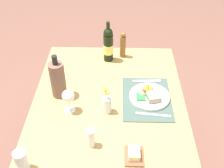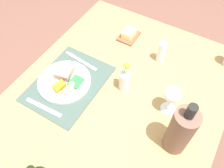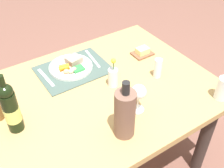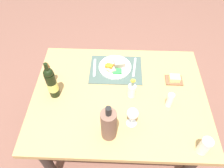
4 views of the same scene
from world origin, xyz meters
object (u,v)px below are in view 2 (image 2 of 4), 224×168
dining_table (114,111)px  wine_glass (173,95)px  flower_vase (125,80)px  salt_shaker (161,52)px  dinner_plate (65,80)px  knife (44,107)px  butter_dish (129,35)px  fork (81,61)px  cooler_bottle (180,131)px

dining_table → wine_glass: size_ratio=8.07×
flower_vase → salt_shaker: bearing=163.9°
salt_shaker → dinner_plate: bearing=-41.7°
knife → flower_vase: 0.40m
flower_vase → butter_dish: (-0.33, -0.15, -0.05)m
wine_glass → dining_table: bearing=-70.5°
fork → knife: 0.33m
dinner_plate → butter_dish: 0.47m
wine_glass → flower_vase: size_ratio=0.85×
cooler_bottle → dinner_plate: bearing=-92.3°
wine_glass → knife: bearing=-59.6°
knife → salt_shaker: salt_shaker is taller
flower_vase → knife: bearing=-41.9°
wine_glass → cooler_bottle: cooler_bottle is taller
cooler_bottle → flower_vase: bearing=-115.2°
fork → salt_shaker: (-0.23, 0.36, 0.05)m
dining_table → knife: knife is taller
dinner_plate → wine_glass: bearing=103.7°
dining_table → fork: (-0.12, -0.28, 0.11)m
dining_table → wine_glass: bearing=109.5°
dining_table → salt_shaker: bearing=166.9°
dinner_plate → butter_dish: (-0.46, 0.12, -0.00)m
cooler_bottle → flower_vase: cooler_bottle is taller
knife → flower_vase: (-0.30, 0.27, 0.06)m
butter_dish → dinner_plate: bearing=-14.1°
knife → wine_glass: wine_glass is taller
dining_table → butter_dish: butter_dish is taller
dinner_plate → butter_dish: bearing=165.9°
dinner_plate → flower_vase: size_ratio=1.40×
dining_table → knife: bearing=-51.4°
knife → salt_shaker: size_ratio=1.64×
salt_shaker → cooler_bottle: bearing=30.6°
flower_vase → dinner_plate: bearing=-65.0°
dining_table → cooler_bottle: cooler_bottle is taller
wine_glass → salt_shaker: (-0.27, -0.16, -0.06)m
dinner_plate → knife: dinner_plate is taller
fork → flower_vase: bearing=90.2°
dining_table → cooler_bottle: 0.40m
cooler_bottle → fork: bearing=-106.7°
dining_table → salt_shaker: 0.39m
dinner_plate → salt_shaker: size_ratio=2.20×
flower_vase → fork: bearing=-96.2°
wine_glass → butter_dish: (-0.34, -0.39, -0.10)m
fork → dinner_plate: bearing=11.0°
cooler_bottle → butter_dish: size_ratio=2.37×
wine_glass → fork: bearing=-93.8°
dining_table → dinner_plate: (0.04, -0.26, 0.12)m
knife → dining_table: bearing=125.8°
dining_table → butter_dish: bearing=-160.6°
dinner_plate → dining_table: bearing=98.2°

